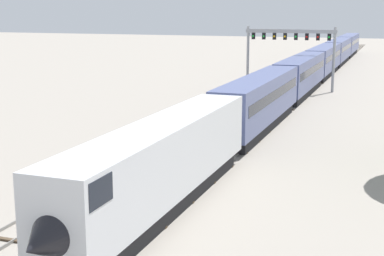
# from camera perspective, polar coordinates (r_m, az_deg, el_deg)

# --- Properties ---
(ground_plane) EXTENTS (400.00, 400.00, 0.00)m
(ground_plane) POSITION_cam_1_polar(r_m,az_deg,el_deg) (28.72, -10.30, -10.38)
(ground_plane) COLOR gray
(track_main) EXTENTS (2.60, 200.00, 0.16)m
(track_main) POSITION_cam_1_polar(r_m,az_deg,el_deg) (84.34, 11.94, 4.27)
(track_main) COLOR slate
(track_main) RESTS_ON ground
(track_near) EXTENTS (2.60, 160.00, 0.16)m
(track_near) POSITION_cam_1_polar(r_m,az_deg,el_deg) (66.02, 4.67, 2.45)
(track_near) COLOR slate
(track_near) RESTS_ON ground
(passenger_train) EXTENTS (3.04, 134.68, 4.80)m
(passenger_train) POSITION_cam_1_polar(r_m,az_deg,el_deg) (85.20, 12.12, 6.06)
(passenger_train) COLOR silver
(passenger_train) RESTS_ON ground
(signal_gantry) EXTENTS (12.10, 0.49, 8.45)m
(signal_gantry) POSITION_cam_1_polar(r_m,az_deg,el_deg) (77.68, 9.77, 8.33)
(signal_gantry) COLOR #999BA0
(signal_gantry) RESTS_ON ground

